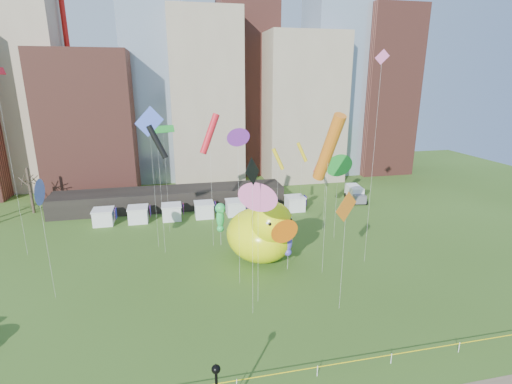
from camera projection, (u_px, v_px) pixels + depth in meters
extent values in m
cube|color=gray|center=(24.00, 79.00, 72.92)|extent=(14.00, 12.00, 42.00)
cube|color=brown|center=(90.00, 123.00, 72.06)|extent=(16.00, 14.00, 26.00)
cube|color=#8C9EB2|center=(152.00, 46.00, 77.95)|extent=(12.00, 12.00, 55.00)
cube|color=gray|center=(205.00, 99.00, 79.26)|extent=(14.00, 14.00, 34.00)
cube|color=brown|center=(247.00, 16.00, 82.15)|extent=(12.00, 12.00, 68.00)
cube|color=gray|center=(300.00, 108.00, 82.11)|extent=(16.00, 14.00, 30.00)
cube|color=#8C9EB2|center=(339.00, 65.00, 85.40)|extent=(14.00, 12.00, 48.00)
cube|color=brown|center=(382.00, 93.00, 87.30)|extent=(12.00, 12.00, 36.00)
cube|color=black|center=(171.00, 198.00, 65.09)|extent=(38.00, 6.00, 3.20)
cube|color=white|center=(104.00, 217.00, 57.53)|extent=(2.80, 2.80, 2.20)
cube|color=red|center=(116.00, 213.00, 57.77)|extent=(0.08, 1.40, 1.60)
cube|color=white|center=(138.00, 215.00, 58.57)|extent=(2.80, 2.80, 2.20)
cube|color=red|center=(150.00, 211.00, 58.81)|extent=(0.08, 1.40, 1.60)
cube|color=white|center=(172.00, 213.00, 59.61)|extent=(2.80, 2.80, 2.20)
cube|color=red|center=(183.00, 209.00, 59.85)|extent=(0.08, 1.40, 1.60)
cube|color=white|center=(204.00, 210.00, 60.65)|extent=(2.80, 2.80, 2.20)
cube|color=red|center=(215.00, 206.00, 60.89)|extent=(0.08, 1.40, 1.60)
cube|color=white|center=(235.00, 208.00, 61.70)|extent=(2.80, 2.80, 2.20)
cube|color=red|center=(246.00, 204.00, 61.93)|extent=(0.08, 1.40, 1.60)
cube|color=white|center=(266.00, 206.00, 62.74)|extent=(2.80, 2.80, 2.20)
cube|color=red|center=(276.00, 202.00, 62.97)|extent=(0.08, 1.40, 1.60)
cube|color=white|center=(295.00, 204.00, 63.78)|extent=(2.80, 2.80, 2.20)
cube|color=red|center=(305.00, 200.00, 64.01)|extent=(0.08, 1.40, 1.60)
cylinder|color=#382B21|center=(30.00, 191.00, 61.77)|extent=(0.44, 0.44, 7.50)
cylinder|color=white|center=(317.00, 371.00, 28.17)|extent=(0.06, 0.06, 0.90)
cylinder|color=white|center=(391.00, 359.00, 29.42)|extent=(0.06, 0.06, 0.90)
cylinder|color=white|center=(459.00, 347.00, 30.67)|extent=(0.06, 0.06, 0.90)
cube|color=yellow|center=(237.00, 380.00, 26.82)|extent=(50.00, 0.02, 0.07)
ellipsoid|color=#F0FF0D|center=(259.00, 235.00, 45.88)|extent=(9.83, 10.71, 6.26)
ellipsoid|color=#F0FF0D|center=(246.00, 227.00, 48.82)|extent=(2.45, 2.15, 2.54)
sphere|color=#F0FF0D|center=(272.00, 222.00, 42.82)|extent=(5.87, 5.87, 4.71)
cone|color=orange|center=(282.00, 230.00, 41.20)|extent=(3.09, 2.78, 2.59)
sphere|color=white|center=(268.00, 223.00, 40.96)|extent=(0.85, 0.85, 0.85)
sphere|color=white|center=(288.00, 219.00, 42.17)|extent=(0.85, 0.85, 0.85)
sphere|color=black|center=(270.00, 224.00, 40.62)|extent=(0.42, 0.42, 0.42)
sphere|color=black|center=(290.00, 220.00, 41.84)|extent=(0.42, 0.42, 0.42)
ellipsoid|color=white|center=(273.00, 239.00, 49.52)|extent=(3.67, 4.01, 2.36)
ellipsoid|color=white|center=(273.00, 236.00, 50.79)|extent=(0.92, 0.80, 0.96)
sphere|color=white|center=(273.00, 236.00, 48.24)|extent=(2.20, 2.20, 1.77)
cone|color=orange|center=(273.00, 238.00, 47.54)|extent=(1.16, 1.04, 0.98)
sphere|color=white|center=(269.00, 235.00, 47.74)|extent=(0.32, 0.32, 0.32)
sphere|color=white|center=(277.00, 235.00, 47.68)|extent=(0.32, 0.32, 0.32)
sphere|color=black|center=(269.00, 236.00, 47.59)|extent=(0.16, 0.16, 0.16)
sphere|color=black|center=(277.00, 236.00, 47.54)|extent=(0.16, 0.16, 0.16)
cylinder|color=silver|center=(221.00, 232.00, 50.01)|extent=(0.03, 0.03, 3.82)
ellipsoid|color=green|center=(220.00, 218.00, 49.47)|extent=(1.09, 0.93, 2.58)
sphere|color=green|center=(220.00, 208.00, 48.94)|extent=(1.45, 1.45, 1.32)
cone|color=green|center=(221.00, 210.00, 48.40)|extent=(0.54, 0.87, 0.46)
sphere|color=green|center=(220.00, 229.00, 49.93)|extent=(0.92, 0.92, 0.92)
cylinder|color=silver|center=(288.00, 255.00, 43.76)|extent=(0.03, 0.03, 3.45)
ellipsoid|color=#4E41C5|center=(288.00, 241.00, 43.28)|extent=(1.06, 0.92, 2.39)
sphere|color=#4E41C5|center=(289.00, 231.00, 42.77)|extent=(1.41, 1.41, 1.22)
cone|color=#4E41C5|center=(290.00, 234.00, 42.28)|extent=(0.55, 0.82, 0.43)
sphere|color=#4E41C5|center=(288.00, 252.00, 43.71)|extent=(0.85, 0.85, 0.85)
sphere|color=black|center=(216.00, 369.00, 22.34)|extent=(0.54, 0.54, 0.54)
cone|color=black|center=(216.00, 365.00, 22.26)|extent=(0.19, 0.19, 0.24)
cube|color=white|center=(354.00, 192.00, 69.46)|extent=(2.70, 4.69, 2.23)
cube|color=#595960|center=(359.00, 199.00, 66.87)|extent=(2.24, 1.86, 1.43)
cylinder|color=black|center=(351.00, 200.00, 68.11)|extent=(0.33, 0.82, 0.80)
cylinder|color=black|center=(363.00, 200.00, 68.30)|extent=(0.33, 0.82, 0.80)
cylinder|color=black|center=(345.00, 195.00, 71.01)|extent=(0.33, 0.82, 0.80)
cylinder|color=black|center=(357.00, 195.00, 71.20)|extent=(0.33, 0.82, 0.80)
cylinder|color=silver|center=(212.00, 192.00, 48.34)|extent=(0.02, 0.02, 14.65)
cylinder|color=red|center=(210.00, 134.00, 46.27)|extent=(2.93, 2.05, 4.88)
cylinder|color=silver|center=(373.00, 167.00, 42.84)|extent=(0.02, 0.02, 23.18)
cube|color=pink|center=(382.00, 57.00, 39.56)|extent=(1.53, 0.25, 1.54)
cylinder|color=silver|center=(253.00, 246.00, 33.97)|extent=(0.02, 0.02, 13.58)
cube|color=black|center=(252.00, 172.00, 32.05)|extent=(1.62, 1.96, 2.51)
cylinder|color=silver|center=(336.00, 203.00, 51.16)|extent=(0.02, 0.02, 10.29)
cone|color=green|center=(338.00, 165.00, 49.71)|extent=(2.89, 1.09, 2.89)
cylinder|color=silver|center=(301.00, 184.00, 60.79)|extent=(0.02, 0.02, 10.14)
cylinder|color=yellow|center=(302.00, 152.00, 59.36)|extent=(1.88, 1.01, 3.08)
cylinder|color=silver|center=(154.00, 187.00, 47.78)|extent=(0.02, 0.02, 16.15)
cube|color=blue|center=(149.00, 122.00, 45.50)|extent=(3.46, 1.27, 3.66)
cylinder|color=silver|center=(325.00, 213.00, 41.35)|extent=(0.02, 0.02, 14.21)
cylinder|color=orange|center=(329.00, 148.00, 39.34)|extent=(2.23, 4.53, 7.42)
cylinder|color=silver|center=(239.00, 214.00, 38.93)|extent=(0.02, 0.02, 15.66)
cone|color=purple|center=(238.00, 137.00, 36.72)|extent=(1.70, 0.91, 1.76)
cylinder|color=silver|center=(12.00, 169.00, 44.85)|extent=(0.02, 0.02, 21.84)
cylinder|color=silver|center=(258.00, 251.00, 36.38)|extent=(0.02, 0.02, 10.74)
cone|color=pink|center=(258.00, 197.00, 34.86)|extent=(2.28, 2.04, 2.72)
cylinder|color=silver|center=(162.00, 200.00, 46.30)|extent=(0.02, 0.02, 14.02)
cylinder|color=black|center=(157.00, 142.00, 44.32)|extent=(2.45, 1.28, 4.01)
cylinder|color=silver|center=(167.00, 182.00, 53.03)|extent=(0.02, 0.02, 14.60)
cube|color=green|center=(163.00, 129.00, 50.97)|extent=(3.01, 1.57, 0.94)
cylinder|color=silver|center=(277.00, 195.00, 54.65)|extent=(0.02, 0.02, 10.36)
cylinder|color=yellow|center=(278.00, 159.00, 53.19)|extent=(1.88, 1.09, 3.07)
cylinder|color=silver|center=(47.00, 247.00, 36.95)|extent=(0.02, 0.02, 10.99)
cone|color=blue|center=(38.00, 192.00, 35.39)|extent=(0.41, 2.41, 2.40)
cylinder|color=silver|center=(343.00, 260.00, 35.20)|extent=(0.02, 0.02, 10.22)
cube|color=orange|center=(346.00, 207.00, 33.76)|extent=(2.49, 1.21, 2.74)
cylinder|color=silver|center=(325.00, 191.00, 53.71)|extent=(0.02, 0.02, 11.81)
cylinder|color=red|center=(327.00, 150.00, 52.04)|extent=(4.19, 2.14, 6.86)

